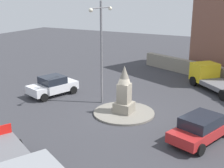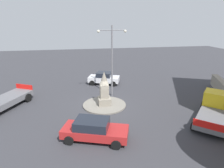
% 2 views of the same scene
% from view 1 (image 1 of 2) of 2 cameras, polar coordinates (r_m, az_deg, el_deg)
% --- Properties ---
extents(ground_plane, '(80.00, 80.00, 0.00)m').
position_cam_1_polar(ground_plane, '(20.69, 2.26, -5.60)').
color(ground_plane, '#38383D').
extents(traffic_island, '(4.13, 4.13, 0.13)m').
position_cam_1_polar(traffic_island, '(20.67, 2.26, -5.43)').
color(traffic_island, gray).
rests_on(traffic_island, ground).
extents(monument, '(1.17, 1.17, 3.23)m').
position_cam_1_polar(monument, '(20.15, 2.31, -1.51)').
color(monument, gray).
rests_on(monument, traffic_island).
extents(streetlamp, '(2.96, 0.28, 7.38)m').
position_cam_1_polar(streetlamp, '(21.56, -2.03, 7.65)').
color(streetlamp, slate).
rests_on(streetlamp, ground).
extents(car_white_far_side, '(4.24, 3.01, 1.53)m').
position_cam_1_polar(car_white_far_side, '(24.61, -11.10, -0.29)').
color(car_white_far_side, silver).
rests_on(car_white_far_side, ground).
extents(car_red_waiting, '(4.77, 3.12, 1.49)m').
position_cam_1_polar(car_red_waiting, '(17.55, 16.58, -7.84)').
color(car_red_waiting, '#B22323').
rests_on(car_red_waiting, ground).
extents(truck_yellow_passing, '(5.36, 5.48, 1.98)m').
position_cam_1_polar(truck_yellow_passing, '(27.16, 18.32, 1.12)').
color(truck_yellow_passing, yellow).
rests_on(truck_yellow_passing, ground).
extents(stone_boundary_wall, '(8.02, 17.36, 1.37)m').
position_cam_1_polar(stone_boundary_wall, '(29.42, 20.05, 1.61)').
color(stone_boundary_wall, gray).
rests_on(stone_boundary_wall, ground).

